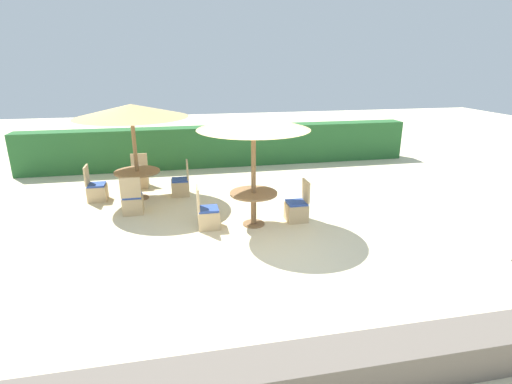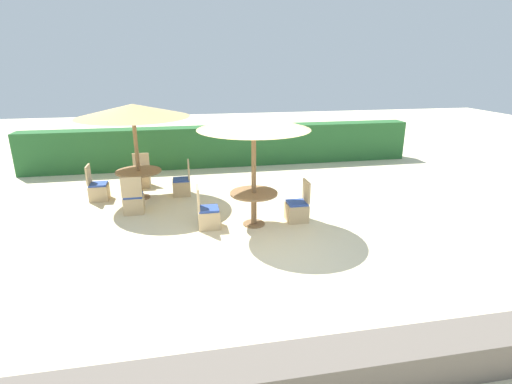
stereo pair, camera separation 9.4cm
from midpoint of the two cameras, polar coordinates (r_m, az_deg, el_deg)
ground_plane at (r=7.92m, az=1.17°, el=-7.55°), size 40.00×40.00×0.00m
hedge_row at (r=13.71m, az=-4.39°, el=6.59°), size 13.00×0.70×1.34m
stone_border at (r=4.86m, az=11.03°, el=-23.71°), size 10.00×0.56×0.47m
parasol_center at (r=8.23m, az=-0.00°, el=9.96°), size 2.35×2.35×2.43m
round_table_center at (r=8.64m, az=-0.00°, el=-1.10°), size 1.03×1.03×0.75m
patio_chair_center_west at (r=8.67m, az=-6.57°, el=-3.41°), size 0.46×0.46×0.93m
patio_chair_center_east at (r=9.02m, az=6.24°, el=-2.51°), size 0.46×0.46×0.93m
parasol_back_left at (r=10.44m, az=-16.96°, el=11.02°), size 2.78×2.78×2.43m
round_table_back_left at (r=10.76m, az=-16.14°, el=2.23°), size 1.16×1.16×0.74m
patio_chair_back_left_south at (r=9.84m, az=-16.79°, el=-1.40°), size 0.46×0.46×0.93m
patio_chair_back_left_east at (r=10.86m, az=-10.26°, el=0.95°), size 0.46×0.46×0.93m
patio_chair_back_left_north at (r=11.83m, az=-15.78°, el=2.00°), size 0.46×0.46×0.93m
patio_chair_back_left_west at (r=11.05m, az=-21.38°, el=0.25°), size 0.46×0.46×0.93m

